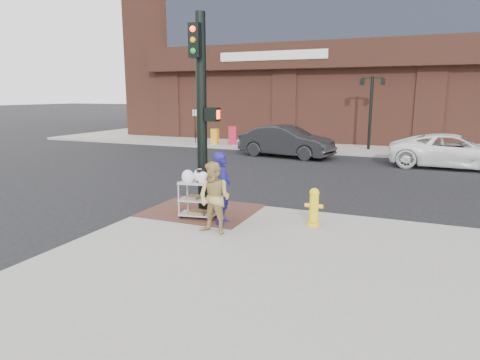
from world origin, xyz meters
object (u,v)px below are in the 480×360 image
at_px(traffic_signal_pole, 202,109).
at_px(fire_hydrant, 314,206).
at_px(minivan_white, 454,151).
at_px(lamp_post, 371,105).
at_px(sedan_dark, 286,141).
at_px(pedestrian_tan, 214,198).
at_px(woman_blue, 222,188).
at_px(utility_cart, 198,196).

xyz_separation_m(traffic_signal_pole, fire_hydrant, (2.92, -0.02, -2.22)).
bearing_deg(minivan_white, lamp_post, 46.55).
xyz_separation_m(sedan_dark, minivan_white, (7.74, -0.37, -0.06)).
xyz_separation_m(traffic_signal_pole, pedestrian_tan, (1.03, -1.43, -1.88)).
height_order(woman_blue, utility_cart, woman_blue).
bearing_deg(minivan_white, utility_cart, 153.07).
bearing_deg(utility_cart, woman_blue, -11.46).
bearing_deg(fire_hydrant, traffic_signal_pole, 179.68).
distance_m(woman_blue, fire_hydrant, 2.20).
distance_m(traffic_signal_pole, fire_hydrant, 3.67).
relative_size(woman_blue, sedan_dark, 0.35).
distance_m(lamp_post, sedan_dark, 5.53).
bearing_deg(fire_hydrant, sedan_dark, 109.77).
distance_m(woman_blue, utility_cart, 0.82).
relative_size(sedan_dark, fire_hydrant, 5.39).
xyz_separation_m(pedestrian_tan, minivan_white, (5.49, 12.61, -0.21)).
bearing_deg(utility_cart, fire_hydrant, 10.56).
bearing_deg(sedan_dark, traffic_signal_pole, -164.05).
bearing_deg(minivan_white, woman_blue, 156.24).
xyz_separation_m(traffic_signal_pole, sedan_dark, (-1.23, 11.55, -2.03)).
bearing_deg(traffic_signal_pole, woman_blue, -38.42).
xyz_separation_m(woman_blue, utility_cart, (-0.74, 0.15, -0.30)).
height_order(minivan_white, utility_cart, minivan_white).
bearing_deg(lamp_post, minivan_white, -45.11).
bearing_deg(woman_blue, fire_hydrant, -78.05).
relative_size(lamp_post, woman_blue, 2.31).
bearing_deg(minivan_white, sedan_dark, 88.90).
bearing_deg(woman_blue, traffic_signal_pole, 45.40).
bearing_deg(utility_cart, minivan_white, 61.41).
distance_m(sedan_dark, fire_hydrant, 12.29).
relative_size(traffic_signal_pole, sedan_dark, 1.02).
distance_m(pedestrian_tan, sedan_dark, 13.18).
distance_m(traffic_signal_pole, minivan_white, 13.10).
height_order(sedan_dark, minivan_white, sedan_dark).
height_order(pedestrian_tan, utility_cart, pedestrian_tan).
bearing_deg(lamp_post, utility_cart, -98.49).
xyz_separation_m(lamp_post, fire_hydrant, (0.45, -15.24, -2.01)).
bearing_deg(woman_blue, utility_cart, 72.36).
bearing_deg(traffic_signal_pole, lamp_post, 80.76).
bearing_deg(sedan_dark, minivan_white, -82.92).
xyz_separation_m(pedestrian_tan, utility_cart, (-0.90, 0.89, -0.24)).
height_order(utility_cart, fire_hydrant, utility_cart).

